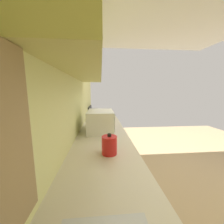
{
  "coord_description": "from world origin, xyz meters",
  "views": [
    {
      "loc": [
        -1.78,
        1.3,
        1.44
      ],
      "look_at": [
        -0.21,
        1.16,
        1.19
      ],
      "focal_mm": 20.81,
      "sensor_mm": 36.0,
      "label": 1
    }
  ],
  "objects_px": {
    "bowl": "(105,118)",
    "oven_range": "(102,130)",
    "microwave": "(101,121)",
    "kettle": "(109,145)"
  },
  "relations": [
    {
      "from": "bowl",
      "to": "oven_range",
      "type": "bearing_deg",
      "value": 4.27
    },
    {
      "from": "microwave",
      "to": "bowl",
      "type": "bearing_deg",
      "value": -5.96
    },
    {
      "from": "bowl",
      "to": "kettle",
      "type": "relative_size",
      "value": 0.68
    },
    {
      "from": "microwave",
      "to": "bowl",
      "type": "distance_m",
      "value": 0.76
    },
    {
      "from": "microwave",
      "to": "bowl",
      "type": "xyz_separation_m",
      "value": [
        0.74,
        -0.08,
        -0.11
      ]
    },
    {
      "from": "oven_range",
      "to": "bowl",
      "type": "distance_m",
      "value": 0.87
    },
    {
      "from": "oven_range",
      "to": "kettle",
      "type": "bearing_deg",
      "value": -178.55
    },
    {
      "from": "oven_range",
      "to": "kettle",
      "type": "distance_m",
      "value": 2.24
    },
    {
      "from": "oven_range",
      "to": "microwave",
      "type": "relative_size",
      "value": 2.18
    },
    {
      "from": "oven_range",
      "to": "bowl",
      "type": "height_order",
      "value": "oven_range"
    }
  ]
}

